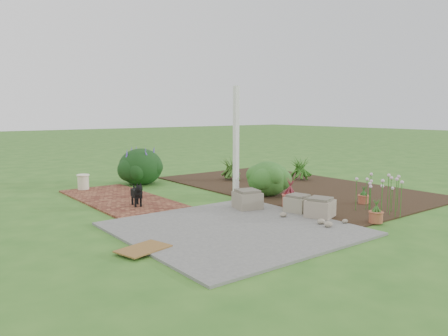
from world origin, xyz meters
TOP-DOWN VIEW (x-y plane):
  - ground at (0.00, 0.00)m, footprint 80.00×80.00m
  - concrete_patio at (-1.25, -1.75)m, footprint 3.50×3.50m
  - brick_path at (-1.70, 1.75)m, footprint 1.60×3.50m
  - garden_bed at (2.50, 0.50)m, footprint 4.00×7.00m
  - veranda_post at (0.30, 0.10)m, footprint 0.10×0.10m
  - stone_trough_near at (0.48, -2.12)m, footprint 0.58×0.58m
  - stone_trough_mid at (0.48, -1.58)m, footprint 0.50×0.50m
  - stone_trough_far at (-0.11, -0.78)m, footprint 0.58×0.58m
  - coir_doormat at (-2.98, -1.88)m, footprint 0.80×0.62m
  - black_dog at (-1.78, 0.73)m, footprint 0.23×0.53m
  - cream_ceramic_urn at (-1.96, 3.31)m, footprint 0.35×0.35m
  - evergreen_shrub at (1.18, 0.02)m, footprint 1.10×1.10m
  - agapanthus_clump_back at (3.46, 1.11)m, footprint 0.94×0.94m
  - agapanthus_clump_front at (1.94, 2.34)m, footprint 0.92×0.92m
  - pink_flower_patch at (1.63, -2.60)m, footprint 1.49×1.49m
  - terracotta_pot_bronze at (0.70, -1.16)m, footprint 0.38×0.38m
  - terracotta_pot_small_left at (2.15, -1.89)m, footprint 0.25×0.25m
  - terracotta_pot_small_right at (0.94, -2.98)m, footprint 0.29×0.29m
  - purple_flowering_bush at (-0.36, 3.36)m, footprint 1.27×1.27m

SIDE VIEW (x-z plane):
  - ground at x=0.00m, z-range 0.00..0.00m
  - garden_bed at x=2.50m, z-range 0.00..0.03m
  - concrete_patio at x=-1.25m, z-range 0.00..0.04m
  - brick_path at x=-1.70m, z-range 0.00..0.04m
  - coir_doormat at x=-2.98m, z-range 0.04..0.06m
  - terracotta_pot_small_left at x=2.15m, z-range 0.03..0.21m
  - terracotta_pot_small_right at x=0.94m, z-range 0.03..0.23m
  - terracotta_pot_bronze at x=0.70m, z-range 0.03..0.28m
  - stone_trough_mid at x=0.48m, z-range 0.04..0.32m
  - stone_trough_near at x=0.48m, z-range 0.04..0.34m
  - stone_trough_far at x=-0.11m, z-range 0.04..0.36m
  - cream_ceramic_urn at x=-1.96m, z-range 0.04..0.40m
  - black_dog at x=-1.78m, z-range 0.08..0.54m
  - pink_flower_patch at x=1.63m, z-range 0.03..0.75m
  - agapanthus_clump_front at x=1.94m, z-range 0.03..0.78m
  - agapanthus_clump_back at x=3.46m, z-range 0.03..0.81m
  - evergreen_shrub at x=1.18m, z-range 0.03..0.84m
  - purple_flowering_bush at x=-0.36m, z-range 0.00..1.00m
  - veranda_post at x=0.30m, z-range 0.00..2.50m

